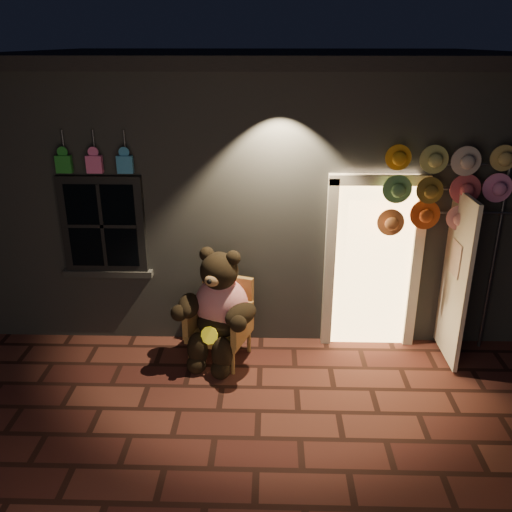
{
  "coord_description": "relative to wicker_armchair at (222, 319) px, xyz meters",
  "views": [
    {
      "loc": [
        0.11,
        -4.66,
        3.61
      ],
      "look_at": [
        -0.05,
        1.0,
        1.35
      ],
      "focal_mm": 38.0,
      "sensor_mm": 36.0,
      "label": 1
    }
  ],
  "objects": [
    {
      "name": "wicker_armchair",
      "position": [
        0.0,
        0.0,
        0.0
      ],
      "size": [
        0.83,
        0.79,
        0.99
      ],
      "rotation": [
        0.0,
        0.0,
        -0.33
      ],
      "color": "#A4813F",
      "rests_on": "ground"
    },
    {
      "name": "shop_building",
      "position": [
        0.47,
        2.9,
        1.24
      ],
      "size": [
        7.3,
        5.95,
        3.51
      ],
      "color": "slate",
      "rests_on": "ground"
    },
    {
      "name": "hat_rack",
      "position": [
        2.51,
        0.19,
        1.56
      ],
      "size": [
        1.71,
        0.22,
        2.53
      ],
      "color": "#59595E",
      "rests_on": "ground"
    },
    {
      "name": "ground",
      "position": [
        0.46,
        -1.09,
        -0.49
      ],
      "size": [
        60.0,
        60.0,
        0.0
      ],
      "primitive_type": "plane",
      "color": "#5A2B22",
      "rests_on": "ground"
    },
    {
      "name": "teddy_bear",
      "position": [
        -0.03,
        -0.12,
        0.2
      ],
      "size": [
        0.99,
        0.92,
        1.43
      ],
      "rotation": [
        0.0,
        0.0,
        -0.33
      ],
      "color": "red",
      "rests_on": "ground"
    }
  ]
}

